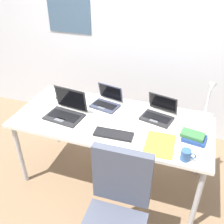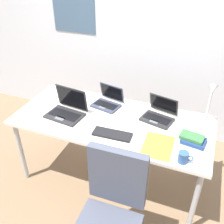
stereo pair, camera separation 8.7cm
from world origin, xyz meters
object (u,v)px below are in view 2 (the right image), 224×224
(desk_lamp, at_px, (210,103))
(laptop_back_right, at_px, (159,115))
(computer_mouse, at_px, (79,99))
(cell_phone, at_px, (63,94))
(book_stack, at_px, (193,139))
(external_keyboard, at_px, (112,134))
(coffee_mug, at_px, (183,157))
(laptop_near_mouse, at_px, (108,102))
(laptop_front_left, at_px, (67,110))
(paper_folder_mid_desk, at_px, (158,146))

(desk_lamp, bearing_deg, laptop_back_right, -165.13)
(computer_mouse, xyz_separation_m, cell_phone, (-0.22, 0.05, -0.01))
(book_stack, bearing_deg, external_keyboard, -166.55)
(laptop_back_right, height_order, cell_phone, laptop_back_right)
(laptop_back_right, bearing_deg, desk_lamp, 14.87)
(desk_lamp, height_order, computer_mouse, desk_lamp)
(laptop_back_right, xyz_separation_m, external_keyboard, (-0.31, -0.39, -0.03))
(cell_phone, distance_m, coffee_mug, 1.46)
(laptop_near_mouse, xyz_separation_m, external_keyboard, (0.22, -0.44, -0.03))
(cell_phone, relative_size, coffee_mug, 1.20)
(cell_phone, xyz_separation_m, book_stack, (1.39, -0.30, 0.02))
(computer_mouse, relative_size, cell_phone, 0.71)
(laptop_back_right, height_order, laptop_near_mouse, laptop_back_right)
(laptop_back_right, distance_m, book_stack, 0.41)
(laptop_near_mouse, bearing_deg, laptop_back_right, -5.41)
(cell_phone, bearing_deg, coffee_mug, -36.20)
(laptop_near_mouse, height_order, coffee_mug, laptop_near_mouse)
(laptop_back_right, relative_size, computer_mouse, 3.38)
(laptop_front_left, bearing_deg, laptop_back_right, 16.63)
(computer_mouse, xyz_separation_m, paper_folder_mid_desk, (0.92, -0.41, -0.01))
(external_keyboard, bearing_deg, computer_mouse, 139.30)
(laptop_back_right, bearing_deg, external_keyboard, -128.61)
(laptop_near_mouse, distance_m, external_keyboard, 0.49)
(desk_lamp, height_order, external_keyboard, desk_lamp)
(desk_lamp, bearing_deg, laptop_near_mouse, -176.47)
(book_stack, bearing_deg, laptop_back_right, 144.94)
(laptop_back_right, bearing_deg, coffee_mug, -59.32)
(desk_lamp, height_order, book_stack, desk_lamp)
(laptop_back_right, distance_m, computer_mouse, 0.84)
(laptop_front_left, xyz_separation_m, cell_phone, (-0.24, 0.31, -0.04))
(desk_lamp, distance_m, laptop_back_right, 0.45)
(laptop_near_mouse, distance_m, coffee_mug, 0.98)
(external_keyboard, distance_m, coffee_mug, 0.61)
(coffee_mug, bearing_deg, external_keyboard, 169.97)
(cell_phone, relative_size, book_stack, 0.61)
(book_stack, relative_size, coffee_mug, 1.98)
(external_keyboard, xyz_separation_m, cell_phone, (-0.75, 0.46, -0.01))
(desk_lamp, relative_size, laptop_near_mouse, 1.32)
(laptop_front_left, distance_m, external_keyboard, 0.53)
(laptop_near_mouse, relative_size, coffee_mug, 2.69)
(desk_lamp, xyz_separation_m, coffee_mug, (-0.11, -0.60, -0.15))
(laptop_front_left, height_order, external_keyboard, laptop_front_left)
(book_stack, bearing_deg, paper_folder_mid_desk, -148.32)
(laptop_front_left, relative_size, computer_mouse, 3.75)
(laptop_back_right, height_order, book_stack, laptop_back_right)
(desk_lamp, height_order, laptop_front_left, desk_lamp)
(laptop_front_left, distance_m, computer_mouse, 0.27)
(desk_lamp, xyz_separation_m, laptop_near_mouse, (-0.93, -0.06, -0.16))
(laptop_front_left, relative_size, coffee_mug, 3.19)
(desk_lamp, relative_size, coffee_mug, 3.54)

